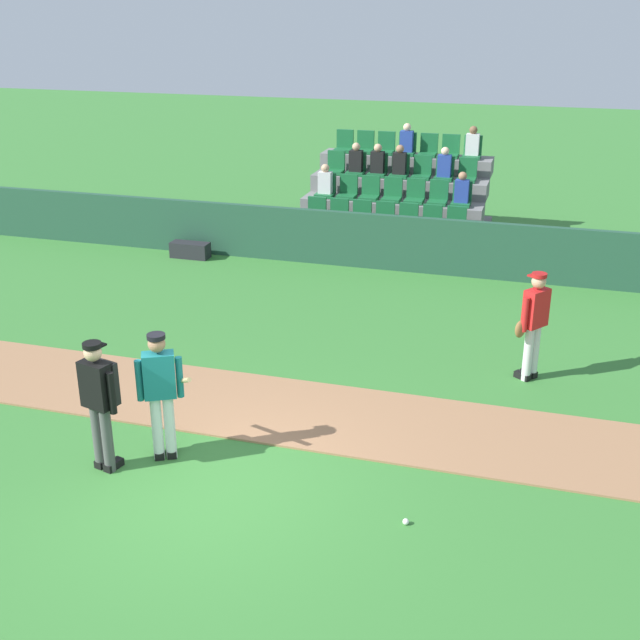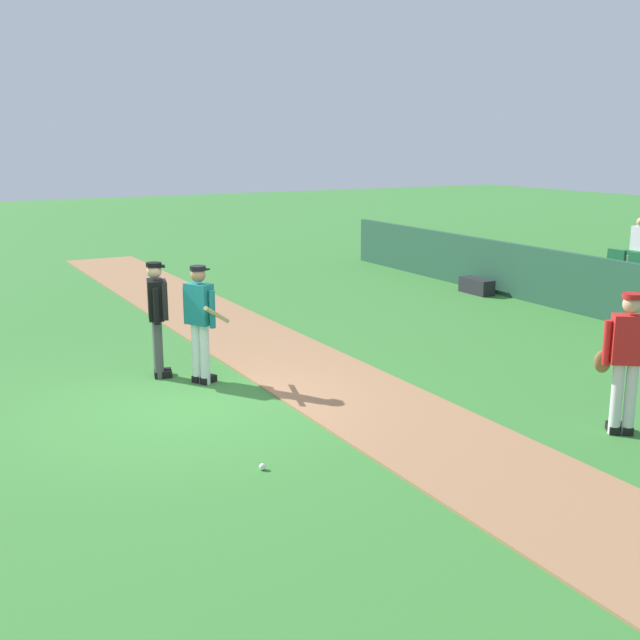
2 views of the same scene
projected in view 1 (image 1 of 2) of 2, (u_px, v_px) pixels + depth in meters
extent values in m
plane|color=#387A33|center=(210.00, 487.00, 9.87)|extent=(80.00, 80.00, 0.00)
cube|color=#9E704C|center=(268.00, 408.00, 11.76)|extent=(28.00, 1.97, 0.03)
cube|color=#234C38|center=(374.00, 241.00, 17.70)|extent=(20.00, 0.16, 1.23)
cube|color=slate|center=(394.00, 234.00, 19.92)|extent=(4.45, 3.80, 0.30)
cube|color=slate|center=(384.00, 234.00, 18.65)|extent=(4.35, 0.85, 0.40)
cube|color=#196033|center=(315.00, 220.00, 18.90)|extent=(0.44, 0.40, 0.08)
cube|color=#196033|center=(317.00, 207.00, 19.00)|extent=(0.44, 0.08, 0.50)
cube|color=#196033|center=(337.00, 221.00, 18.76)|extent=(0.44, 0.40, 0.08)
cube|color=#196033|center=(340.00, 209.00, 18.86)|extent=(0.44, 0.08, 0.50)
cube|color=#196033|center=(360.00, 223.00, 18.61)|extent=(0.44, 0.40, 0.08)
cube|color=#196033|center=(362.00, 210.00, 18.72)|extent=(0.44, 0.08, 0.50)
cube|color=#196033|center=(383.00, 225.00, 18.47)|extent=(0.44, 0.40, 0.08)
cube|color=#196033|center=(385.00, 212.00, 18.57)|extent=(0.44, 0.08, 0.50)
cube|color=#196033|center=(407.00, 227.00, 18.33)|extent=(0.44, 0.40, 0.08)
cube|color=#196033|center=(409.00, 214.00, 18.43)|extent=(0.44, 0.08, 0.50)
cube|color=#196033|center=(430.00, 228.00, 18.18)|extent=(0.44, 0.40, 0.08)
cube|color=#196033|center=(433.00, 215.00, 18.28)|extent=(0.44, 0.08, 0.50)
cube|color=#196033|center=(455.00, 230.00, 18.04)|extent=(0.44, 0.40, 0.08)
cube|color=#196033|center=(457.00, 217.00, 18.14)|extent=(0.44, 0.08, 0.50)
cube|color=slate|center=(392.00, 209.00, 19.26)|extent=(4.35, 0.85, 0.40)
cube|color=#196033|center=(325.00, 195.00, 19.51)|extent=(0.44, 0.40, 0.08)
cube|color=#196033|center=(327.00, 183.00, 19.61)|extent=(0.44, 0.08, 0.50)
cube|color=silver|center=(325.00, 183.00, 19.44)|extent=(0.32, 0.22, 0.52)
sphere|color=tan|center=(325.00, 168.00, 19.31)|extent=(0.20, 0.20, 0.20)
cube|color=#196033|center=(346.00, 197.00, 19.37)|extent=(0.44, 0.40, 0.08)
cube|color=#196033|center=(349.00, 184.00, 19.47)|extent=(0.44, 0.08, 0.50)
cube|color=#196033|center=(369.00, 198.00, 19.22)|extent=(0.44, 0.40, 0.08)
cube|color=#196033|center=(371.00, 186.00, 19.32)|extent=(0.44, 0.08, 0.50)
cube|color=#196033|center=(391.00, 200.00, 19.08)|extent=(0.44, 0.40, 0.08)
cube|color=#196033|center=(393.00, 187.00, 19.18)|extent=(0.44, 0.08, 0.50)
cube|color=#196033|center=(414.00, 201.00, 18.93)|extent=(0.44, 0.40, 0.08)
cube|color=#196033|center=(416.00, 189.00, 19.04)|extent=(0.44, 0.08, 0.50)
cube|color=#196033|center=(437.00, 203.00, 18.79)|extent=(0.44, 0.40, 0.08)
cube|color=#196033|center=(439.00, 190.00, 18.89)|extent=(0.44, 0.08, 0.50)
cube|color=#196033|center=(461.00, 204.00, 18.64)|extent=(0.44, 0.40, 0.08)
cube|color=#196033|center=(463.00, 192.00, 18.75)|extent=(0.44, 0.08, 0.50)
cube|color=#263F99|center=(462.00, 191.00, 18.58)|extent=(0.32, 0.22, 0.52)
sphere|color=#9E7051|center=(463.00, 176.00, 18.45)|extent=(0.20, 0.20, 0.20)
cube|color=slate|center=(399.00, 185.00, 19.87)|extent=(4.35, 0.85, 0.40)
cube|color=#196033|center=(334.00, 172.00, 20.12)|extent=(0.44, 0.40, 0.08)
cube|color=#196033|center=(336.00, 161.00, 20.22)|extent=(0.44, 0.08, 0.50)
cube|color=#196033|center=(355.00, 173.00, 19.97)|extent=(0.44, 0.40, 0.08)
cube|color=#196033|center=(358.00, 162.00, 20.08)|extent=(0.44, 0.08, 0.50)
cube|color=black|center=(356.00, 161.00, 19.91)|extent=(0.32, 0.22, 0.52)
sphere|color=tan|center=(356.00, 147.00, 19.78)|extent=(0.20, 0.20, 0.20)
cube|color=#196033|center=(377.00, 175.00, 19.83)|extent=(0.44, 0.40, 0.08)
cube|color=#196033|center=(379.00, 163.00, 19.93)|extent=(0.44, 0.08, 0.50)
cube|color=black|center=(378.00, 162.00, 19.76)|extent=(0.32, 0.22, 0.52)
sphere|color=tan|center=(378.00, 148.00, 19.63)|extent=(0.20, 0.20, 0.20)
cube|color=#196033|center=(399.00, 176.00, 19.68)|extent=(0.44, 0.40, 0.08)
cube|color=#196033|center=(401.00, 164.00, 19.79)|extent=(0.44, 0.08, 0.50)
cube|color=black|center=(400.00, 163.00, 19.62)|extent=(0.32, 0.22, 0.52)
sphere|color=#9E7051|center=(400.00, 149.00, 19.49)|extent=(0.20, 0.20, 0.20)
cube|color=#196033|center=(421.00, 177.00, 19.54)|extent=(0.44, 0.40, 0.08)
cube|color=#196033|center=(423.00, 165.00, 19.64)|extent=(0.44, 0.08, 0.50)
cube|color=#196033|center=(443.00, 179.00, 19.40)|extent=(0.44, 0.40, 0.08)
cube|color=#196033|center=(445.00, 167.00, 19.50)|extent=(0.44, 0.08, 0.50)
cube|color=#263F99|center=(444.00, 166.00, 19.33)|extent=(0.32, 0.22, 0.52)
sphere|color=beige|center=(445.00, 151.00, 19.20)|extent=(0.20, 0.20, 0.20)
cube|color=#196033|center=(466.00, 180.00, 19.25)|extent=(0.44, 0.40, 0.08)
cube|color=#196033|center=(468.00, 168.00, 19.35)|extent=(0.44, 0.08, 0.50)
cube|color=slate|center=(406.00, 163.00, 20.47)|extent=(4.35, 0.85, 0.40)
cube|color=#196033|center=(343.00, 150.00, 20.72)|extent=(0.44, 0.40, 0.08)
cube|color=#196033|center=(345.00, 139.00, 20.83)|extent=(0.44, 0.08, 0.50)
cube|color=#196033|center=(364.00, 151.00, 20.58)|extent=(0.44, 0.40, 0.08)
cube|color=#196033|center=(366.00, 140.00, 20.68)|extent=(0.44, 0.08, 0.50)
cube|color=#196033|center=(385.00, 152.00, 20.44)|extent=(0.44, 0.40, 0.08)
cube|color=#196033|center=(387.00, 141.00, 20.54)|extent=(0.44, 0.08, 0.50)
cube|color=#196033|center=(406.00, 154.00, 20.29)|extent=(0.44, 0.40, 0.08)
cube|color=#196033|center=(408.00, 142.00, 20.39)|extent=(0.44, 0.08, 0.50)
cube|color=#263F99|center=(407.00, 141.00, 20.22)|extent=(0.32, 0.22, 0.52)
sphere|color=beige|center=(407.00, 127.00, 20.09)|extent=(0.20, 0.20, 0.20)
cube|color=#196033|center=(427.00, 155.00, 20.15)|extent=(0.44, 0.40, 0.08)
cube|color=#196033|center=(429.00, 143.00, 20.25)|extent=(0.44, 0.08, 0.50)
cube|color=#196033|center=(449.00, 156.00, 20.00)|extent=(0.44, 0.40, 0.08)
cube|color=#196033|center=(451.00, 144.00, 20.11)|extent=(0.44, 0.08, 0.50)
cube|color=#196033|center=(471.00, 157.00, 19.86)|extent=(0.44, 0.40, 0.08)
cube|color=#196033|center=(473.00, 145.00, 19.96)|extent=(0.44, 0.08, 0.50)
cube|color=silver|center=(472.00, 144.00, 19.79)|extent=(0.32, 0.22, 0.52)
sphere|color=brown|center=(473.00, 130.00, 19.66)|extent=(0.20, 0.20, 0.20)
cylinder|color=white|center=(157.00, 428.00, 10.33)|extent=(0.14, 0.14, 0.90)
cylinder|color=white|center=(170.00, 427.00, 10.36)|extent=(0.14, 0.14, 0.90)
cube|color=black|center=(159.00, 453.00, 10.53)|extent=(0.23, 0.29, 0.10)
cube|color=black|center=(172.00, 451.00, 10.56)|extent=(0.23, 0.29, 0.10)
cube|color=#197075|center=(159.00, 375.00, 10.06)|extent=(0.46, 0.38, 0.60)
cylinder|color=#197075|center=(139.00, 380.00, 10.04)|extent=(0.09, 0.09, 0.55)
cylinder|color=#197075|center=(180.00, 377.00, 10.13)|extent=(0.09, 0.09, 0.55)
sphere|color=#9E7051|center=(157.00, 344.00, 9.90)|extent=(0.22, 0.22, 0.22)
cylinder|color=black|center=(156.00, 336.00, 9.87)|extent=(0.23, 0.23, 0.06)
cube|color=black|center=(156.00, 336.00, 9.97)|extent=(0.22, 0.19, 0.02)
cylinder|color=tan|center=(180.00, 381.00, 10.26)|extent=(0.60, 0.61, 0.41)
cylinder|color=#4C4C4C|center=(98.00, 436.00, 10.14)|extent=(0.14, 0.14, 0.90)
cylinder|color=#4C4C4C|center=(107.00, 440.00, 10.06)|extent=(0.14, 0.14, 0.90)
cube|color=black|center=(105.00, 461.00, 10.33)|extent=(0.18, 0.28, 0.10)
cube|color=black|center=(114.00, 465.00, 10.26)|extent=(0.18, 0.28, 0.10)
cube|color=black|center=(96.00, 385.00, 9.82)|extent=(0.44, 0.31, 0.60)
cylinder|color=black|center=(82.00, 384.00, 9.96)|extent=(0.09, 0.09, 0.55)
cylinder|color=black|center=(112.00, 393.00, 9.72)|extent=(0.09, 0.09, 0.55)
sphere|color=tan|center=(93.00, 353.00, 9.66)|extent=(0.22, 0.22, 0.22)
cylinder|color=black|center=(92.00, 345.00, 9.62)|extent=(0.23, 0.23, 0.06)
cube|color=black|center=(98.00, 344.00, 9.71)|extent=(0.20, 0.16, 0.02)
cube|color=black|center=(104.00, 381.00, 9.92)|extent=(0.45, 0.19, 0.56)
cylinder|color=silver|center=(528.00, 354.00, 12.49)|extent=(0.14, 0.14, 0.90)
cylinder|color=silver|center=(534.00, 351.00, 12.58)|extent=(0.14, 0.14, 0.90)
cube|color=black|center=(522.00, 376.00, 12.68)|extent=(0.28, 0.25, 0.10)
cube|color=black|center=(529.00, 373.00, 12.77)|extent=(0.28, 0.25, 0.10)
cube|color=red|center=(536.00, 308.00, 12.25)|extent=(0.41, 0.45, 0.60)
cylinder|color=red|center=(525.00, 315.00, 12.13)|extent=(0.09, 0.09, 0.55)
cylinder|color=red|center=(546.00, 307.00, 12.41)|extent=(0.09, 0.09, 0.55)
sphere|color=tan|center=(539.00, 281.00, 12.09)|extent=(0.22, 0.22, 0.22)
cylinder|color=#B21919|center=(539.00, 275.00, 12.06)|extent=(0.23, 0.23, 0.06)
cube|color=#B21919|center=(534.00, 275.00, 12.14)|extent=(0.20, 0.22, 0.02)
ellipsoid|color=brown|center=(520.00, 329.00, 12.25)|extent=(0.21, 0.23, 0.28)
sphere|color=white|center=(406.00, 522.00, 9.16)|extent=(0.07, 0.07, 0.07)
cube|color=#232328|center=(190.00, 250.00, 18.57)|extent=(0.90, 0.36, 0.36)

